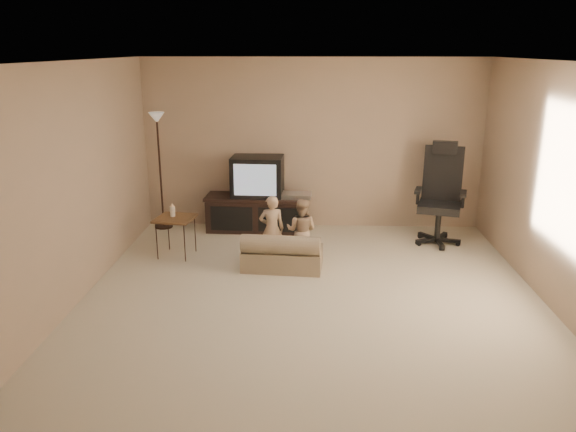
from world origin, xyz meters
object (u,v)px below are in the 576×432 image
Objects in this scene: tv_stand at (258,200)px; toddler_right at (301,230)px; toddler_left at (272,229)px; office_chair at (440,207)px; child_sofa at (282,254)px; side_table at (175,218)px; floor_lamp at (158,145)px.

tv_stand reaches higher than toddler_right.
toddler_right is at bearing 175.45° from toddler_left.
office_chair is at bearing -167.52° from toddler_left.
toddler_left is at bearing 123.58° from child_sofa.
side_table is (-3.54, -0.69, 0.00)m from office_chair.
toddler_right is (0.37, 0.02, -0.02)m from toddler_left.
floor_lamp is at bearing 144.10° from child_sofa.
tv_stand is 2.22× the size of side_table.
toddler_left is (-2.27, -0.86, -0.07)m from office_chair.
toddler_right is at bearing 55.05° from child_sofa.
side_table is 1.28m from toddler_left.
child_sofa is at bearing -71.85° from tv_stand.
tv_stand is at bearing -173.70° from office_chair.
child_sofa is (-2.13, -1.12, -0.31)m from office_chair.
side_table is 1.50m from child_sofa.
floor_lamp is 2.70m from child_sofa.
tv_stand is at bearing 49.10° from side_table.
tv_stand is 0.91× the size of floor_lamp.
side_table is at bearing -152.98° from office_chair.
floor_lamp is (-4.02, 0.50, 0.76)m from office_chair.
side_table is 0.81× the size of toddler_left.
child_sofa is at bearing -40.59° from floor_lamp.
floor_lamp is 2.36m from toddler_left.
floor_lamp is 1.72× the size of child_sofa.
tv_stand is at bearing -47.09° from toddler_right.
tv_stand is at bearing -85.74° from toddler_left.
side_table is at bearing -68.04° from floor_lamp.
floor_lamp reaches higher than tv_stand.
tv_stand is 1.80× the size of toddler_left.
toddler_right is at bearing -5.22° from side_table.
floor_lamp is at bearing -179.61° from tv_stand.
office_chair is at bearing 32.33° from child_sofa.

